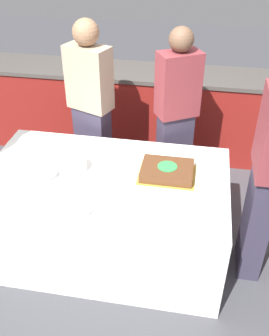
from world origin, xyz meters
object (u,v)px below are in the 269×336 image
at_px(plate_stack, 72,165).
at_px(wine_glass, 45,170).
at_px(person_seated_right, 267,172).
at_px(person_cutting_cake, 176,119).
at_px(person_standing_back, 91,110).
at_px(cake, 167,171).

bearing_deg(plate_stack, wine_glass, -123.93).
relative_size(wine_glass, person_seated_right, 0.10).
xyz_separation_m(plate_stack, person_seated_right, (1.39, -0.04, 0.13)).
height_order(person_cutting_cake, person_seated_right, person_seated_right).
bearing_deg(person_seated_right, wine_glass, -84.36).
bearing_deg(wine_glass, person_standing_back, 84.78).
bearing_deg(person_cutting_cake, wine_glass, 16.98).
bearing_deg(wine_glass, cake, 16.34).
distance_m(wine_glass, person_cutting_cake, 1.24).
bearing_deg(person_seated_right, cake, -98.02).
distance_m(plate_stack, person_standing_back, 0.73).
height_order(plate_stack, wine_glass, wine_glass).
bearing_deg(person_standing_back, person_cutting_cake, -158.55).
bearing_deg(person_cutting_cake, person_seated_right, 100.99).
xyz_separation_m(wine_glass, person_standing_back, (0.08, 0.91, 0.02)).
height_order(wine_glass, person_seated_right, person_seated_right).
distance_m(cake, person_standing_back, 1.01).
xyz_separation_m(wine_glass, person_seated_right, (1.51, 0.15, 0.06)).
xyz_separation_m(plate_stack, person_cutting_cake, (0.71, 0.73, 0.07)).
relative_size(wine_glass, person_cutting_cake, 0.11).
relative_size(cake, person_seated_right, 0.24).
distance_m(person_cutting_cake, person_seated_right, 1.02).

